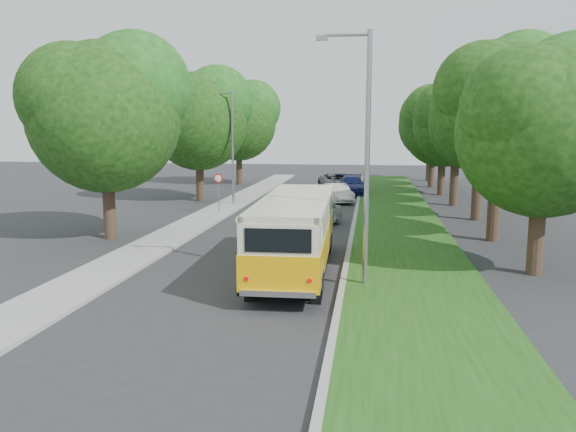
# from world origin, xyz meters

# --- Properties ---
(ground) EXTENTS (120.00, 120.00, 0.00)m
(ground) POSITION_xyz_m (0.00, 0.00, 0.00)
(ground) COLOR #2B2B2D
(ground) RESTS_ON ground
(curb) EXTENTS (0.20, 70.00, 0.15)m
(curb) POSITION_xyz_m (3.60, 5.00, 0.07)
(curb) COLOR gray
(curb) RESTS_ON ground
(grass_verge) EXTENTS (4.50, 70.00, 0.13)m
(grass_verge) POSITION_xyz_m (5.95, 5.00, 0.07)
(grass_verge) COLOR #1A4712
(grass_verge) RESTS_ON ground
(sidewalk) EXTENTS (2.20, 70.00, 0.12)m
(sidewalk) POSITION_xyz_m (-4.80, 5.00, 0.06)
(sidewalk) COLOR gray
(sidewalk) RESTS_ON ground
(treeline) EXTENTS (24.27, 41.91, 9.46)m
(treeline) POSITION_xyz_m (3.15, 17.99, 5.93)
(treeline) COLOR #332319
(treeline) RESTS_ON ground
(lamppost_near) EXTENTS (1.71, 0.16, 8.00)m
(lamppost_near) POSITION_xyz_m (4.21, -2.50, 4.37)
(lamppost_near) COLOR gray
(lamppost_near) RESTS_ON ground
(lamppost_far) EXTENTS (1.71, 0.16, 7.50)m
(lamppost_far) POSITION_xyz_m (-4.70, 16.00, 4.12)
(lamppost_far) COLOR gray
(lamppost_far) RESTS_ON ground
(warning_sign) EXTENTS (0.56, 0.10, 2.50)m
(warning_sign) POSITION_xyz_m (-4.50, 11.98, 1.71)
(warning_sign) COLOR gray
(warning_sign) RESTS_ON ground
(vintage_bus) EXTENTS (2.65, 9.31, 2.75)m
(vintage_bus) POSITION_xyz_m (1.84, -0.97, 1.37)
(vintage_bus) COLOR #FFB208
(vintage_bus) RESTS_ON ground
(car_silver) EXTENTS (2.44, 4.04, 1.29)m
(car_silver) POSITION_xyz_m (1.84, 8.71, 0.64)
(car_silver) COLOR #B6B6BB
(car_silver) RESTS_ON ground
(car_white) EXTENTS (2.67, 4.15, 1.29)m
(car_white) POSITION_xyz_m (2.16, 18.56, 0.65)
(car_white) COLOR silver
(car_white) RESTS_ON ground
(car_blue) EXTENTS (2.38, 5.10, 1.44)m
(car_blue) POSITION_xyz_m (3.00, 23.27, 0.72)
(car_blue) COLOR navy
(car_blue) RESTS_ON ground
(car_grey) EXTENTS (4.01, 5.65, 1.43)m
(car_grey) POSITION_xyz_m (1.83, 26.11, 0.72)
(car_grey) COLOR slate
(car_grey) RESTS_ON ground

